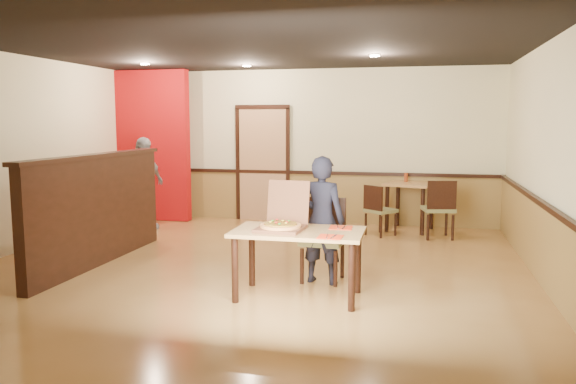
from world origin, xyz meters
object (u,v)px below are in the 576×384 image
side_table (410,193)px  diner (322,220)px  passerby (143,184)px  condiment (406,177)px  side_chair_right (439,207)px  pizza_box (282,224)px  diner_chair (324,236)px  side_chair_left (378,208)px  main_table (298,240)px

side_table → diner: diner is taller
passerby → condiment: passerby is taller
condiment → side_table: bearing=-62.0°
side_chair_right → pizza_box: 3.85m
diner_chair → passerby: size_ratio=0.60×
passerby → condiment: 4.52m
side_chair_left → side_chair_right: size_ratio=0.88×
pizza_box → main_table: bearing=4.3°
main_table → passerby: passerby is taller
side_chair_left → side_chair_right: side_chair_right is taller
side_chair_left → passerby: 3.99m
condiment → side_chair_right: bearing=-54.7°
main_table → side_chair_right: 3.76m
passerby → side_chair_left: bearing=-69.3°
pizza_box → side_chair_right: bearing=67.5°
side_table → main_table: bearing=-104.9°
diner_chair → condiment: size_ratio=6.04×
side_table → passerby: size_ratio=0.59×
side_table → passerby: (-4.45, -1.00, 0.16)m
diner_chair → side_chair_right: diner_chair is taller
diner_chair → passerby: passerby is taller
diner_chair → diner: size_ratio=0.65×
side_chair_left → side_table: size_ratio=0.89×
side_chair_right → condiment: (-0.54, 0.77, 0.38)m
side_chair_right → passerby: bearing=-7.9°
side_chair_right → side_table: bearing=-65.3°
main_table → diner: diner is taller
passerby → pizza_box: passerby is taller
main_table → diner_chair: bearing=78.4°
side_table → pizza_box: 4.24m
diner_chair → side_chair_right: 3.02m
main_table → diner: size_ratio=0.93×
side_table → diner: (-0.93, -3.45, 0.10)m
passerby → pizza_box: 4.42m
side_table → pizza_box: size_ratio=1.60×
diner → passerby: (-3.51, 2.45, 0.06)m
passerby → condiment: size_ratio=10.00×
side_chair_right → side_table: size_ratio=1.01×
main_table → diner_chair: diner_chair is taller
side_chair_left → pizza_box: bearing=116.8°
diner → passerby: passerby is taller
side_chair_right → condiment: 1.01m
diner → side_chair_right: bearing=-107.1°
side_chair_left → passerby: passerby is taller
diner → condiment: (0.85, 3.59, 0.16)m
side_chair_right → side_table: 0.78m
side_table → condiment: (-0.08, 0.15, 0.26)m
main_table → pizza_box: pizza_box is taller
side_chair_left → side_table: side_chair_left is taller
diner_chair → side_table: (0.93, 3.30, 0.11)m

